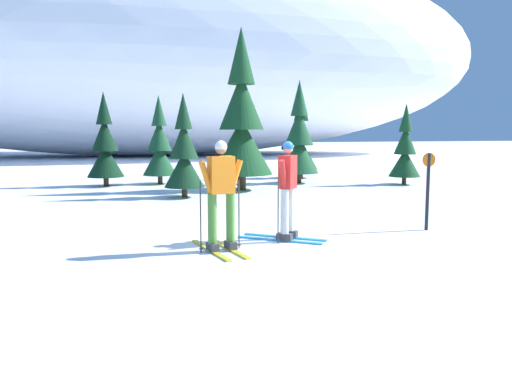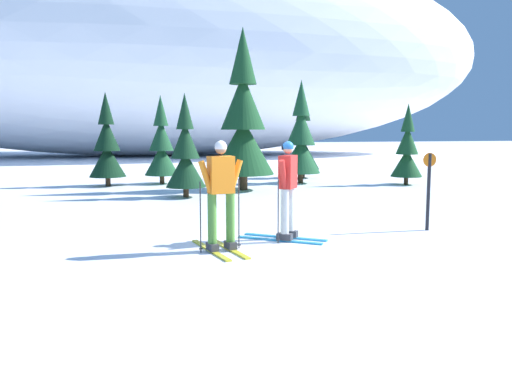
% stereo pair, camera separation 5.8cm
% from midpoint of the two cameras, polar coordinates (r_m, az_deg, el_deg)
% --- Properties ---
extents(ground_plane, '(120.00, 120.00, 0.00)m').
position_cam_midpoint_polar(ground_plane, '(9.49, 1.67, -5.66)').
color(ground_plane, white).
extents(skier_red_jacket, '(1.56, 1.27, 1.82)m').
position_cam_midpoint_polar(skier_red_jacket, '(9.73, 3.19, 0.34)').
color(skier_red_jacket, '#2893CC').
rests_on(skier_red_jacket, ground).
extents(skier_orange_jacket, '(0.81, 1.71, 1.86)m').
position_cam_midpoint_polar(skier_orange_jacket, '(8.85, -3.95, -0.14)').
color(skier_orange_jacket, gold).
rests_on(skier_orange_jacket, ground).
extents(pine_tree_far_left, '(1.27, 1.27, 3.30)m').
position_cam_midpoint_polar(pine_tree_far_left, '(19.38, -15.99, 4.67)').
color(pine_tree_far_left, '#47301E').
rests_on(pine_tree_far_left, ground).
extents(pine_tree_left, '(1.25, 1.25, 3.23)m').
position_cam_midpoint_polar(pine_tree_left, '(19.71, -10.40, 4.77)').
color(pine_tree_left, '#47301E').
rests_on(pine_tree_left, ground).
extents(pine_tree_center_left, '(1.19, 1.19, 3.07)m').
position_cam_midpoint_polar(pine_tree_center_left, '(15.80, -7.84, 4.06)').
color(pine_tree_center_left, '#47301E').
rests_on(pine_tree_center_left, ground).
extents(pine_tree_center, '(2.04, 2.04, 5.27)m').
position_cam_midpoint_polar(pine_tree_center, '(17.48, -1.67, 7.42)').
color(pine_tree_center, '#47301E').
rests_on(pine_tree_center, ground).
extents(pine_tree_center_right, '(1.46, 1.46, 3.79)m').
position_cam_midpoint_polar(pine_tree_center_right, '(19.72, 4.56, 5.55)').
color(pine_tree_center_right, '#47301E').
rests_on(pine_tree_center_right, ground).
extents(pine_tree_right, '(1.37, 1.37, 3.54)m').
position_cam_midpoint_polar(pine_tree_right, '(21.80, 4.77, 5.42)').
color(pine_tree_right, '#47301E').
rests_on(pine_tree_right, ground).
extents(pine_tree_far_right, '(1.12, 1.12, 2.91)m').
position_cam_midpoint_polar(pine_tree_far_right, '(19.91, 15.62, 4.27)').
color(pine_tree_far_right, '#47301E').
rests_on(pine_tree_far_right, ground).
extents(snow_ridge_background, '(50.80, 18.11, 15.12)m').
position_cam_midpoint_polar(snow_ridge_background, '(39.77, -11.85, 14.79)').
color(snow_ridge_background, white).
rests_on(snow_ridge_background, ground).
extents(trail_marker_post, '(0.28, 0.07, 1.57)m').
position_cam_midpoint_polar(trail_marker_post, '(11.21, 17.82, 0.55)').
color(trail_marker_post, black).
rests_on(trail_marker_post, ground).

